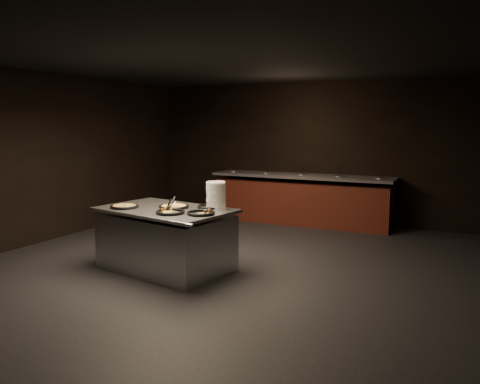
{
  "coord_description": "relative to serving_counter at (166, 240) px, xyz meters",
  "views": [
    {
      "loc": [
        3.03,
        -5.47,
        2.0
      ],
      "look_at": [
        0.21,
        0.3,
        1.08
      ],
      "focal_mm": 35.0,
      "sensor_mm": 36.0,
      "label": 1
    }
  ],
  "objects": [
    {
      "name": "room",
      "position": [
        0.67,
        0.25,
        1.03
      ],
      "size": [
        7.02,
        8.02,
        2.92
      ],
      "color": "black",
      "rests_on": "ground"
    },
    {
      "name": "pan_cheese_slices_a",
      "position": [
        0.55,
        0.32,
        0.47
      ],
      "size": [
        0.39,
        0.39,
        0.04
      ],
      "rotation": [
        0.0,
        0.0,
        0.66
      ],
      "color": "black",
      "rests_on": "serving_counter"
    },
    {
      "name": "server_right",
      "position": [
        0.23,
        -0.19,
        0.54
      ],
      "size": [
        0.31,
        0.26,
        0.18
      ],
      "rotation": [
        0.0,
        0.0,
        -0.62
      ],
      "color": "silver",
      "rests_on": "serving_counter"
    },
    {
      "name": "plate_stack",
      "position": [
        0.64,
        0.29,
        0.63
      ],
      "size": [
        0.26,
        0.26,
        0.37
      ],
      "primitive_type": "cylinder",
      "color": "white",
      "rests_on": "serving_counter"
    },
    {
      "name": "pan_cheese_slices_b",
      "position": [
        0.28,
        -0.27,
        0.47
      ],
      "size": [
        0.38,
        0.38,
        0.04
      ],
      "rotation": [
        0.0,
        0.0,
        2.08
      ],
      "color": "black",
      "rests_on": "serving_counter"
    },
    {
      "name": "serving_counter",
      "position": [
        0.0,
        0.0,
        0.0
      ],
      "size": [
        1.98,
        1.47,
        0.87
      ],
      "rotation": [
        0.0,
        0.0,
        -0.18
      ],
      "color": "silver",
      "rests_on": "ground"
    },
    {
      "name": "pan_veggie_slices",
      "position": [
        0.67,
        -0.15,
        0.47
      ],
      "size": [
        0.37,
        0.37,
        0.04
      ],
      "rotation": [
        0.0,
        0.0,
        -0.44
      ],
      "color": "black",
      "rests_on": "serving_counter"
    },
    {
      "name": "server_left",
      "position": [
        0.15,
        -0.03,
        0.53
      ],
      "size": [
        0.15,
        0.34,
        0.17
      ],
      "rotation": [
        0.0,
        0.0,
        1.89
      ],
      "color": "silver",
      "rests_on": "serving_counter"
    },
    {
      "name": "pan_veggie_whole",
      "position": [
        -0.54,
        -0.2,
        0.47
      ],
      "size": [
        0.39,
        0.39,
        0.04
      ],
      "rotation": [
        0.0,
        0.0,
        0.68
      ],
      "color": "black",
      "rests_on": "serving_counter"
    },
    {
      "name": "pan_cheese_whole",
      "position": [
        0.08,
        0.09,
        0.47
      ],
      "size": [
        0.41,
        0.41,
        0.04
      ],
      "rotation": [
        0.0,
        0.0,
        -0.1
      ],
      "color": "black",
      "rests_on": "serving_counter"
    },
    {
      "name": "salad_bar",
      "position": [
        0.67,
        3.81,
        0.02
      ],
      "size": [
        3.7,
        0.83,
        1.18
      ],
      "color": "#5B2415",
      "rests_on": "ground"
    }
  ]
}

